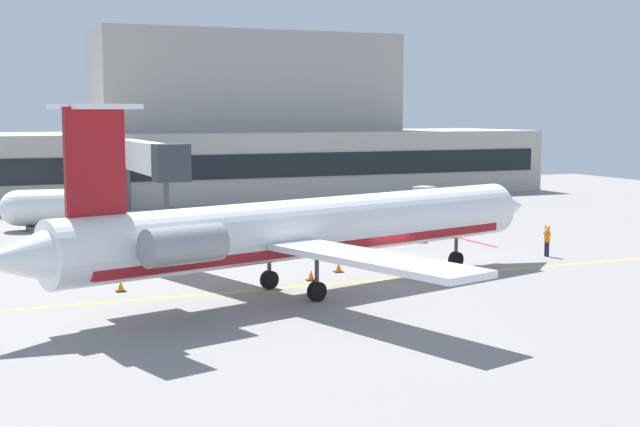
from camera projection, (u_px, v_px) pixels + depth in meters
name	position (u px, v px, depth m)	size (l,w,h in m)	color
ground	(385.00, 284.00, 45.28)	(120.00, 120.00, 0.11)	gray
terminal_building	(220.00, 137.00, 91.08)	(70.48, 15.85, 16.68)	#ADA89E
jet_bridge_west	(148.00, 158.00, 70.19)	(2.40, 18.29, 6.30)	silver
regional_jet	(304.00, 229.00, 42.51)	(31.55, 23.95, 8.89)	white
baggage_tug	(408.00, 226.00, 61.14)	(3.39, 4.19, 1.83)	#19389E
pushback_tractor	(154.00, 237.00, 54.98)	(2.31, 4.21, 2.08)	#1E4CB2
belt_loader	(418.00, 200.00, 77.13)	(2.93, 3.93, 2.21)	silver
fuel_tank	(50.00, 207.00, 65.36)	(6.99, 3.10, 2.95)	white
marshaller	(547.00, 241.00, 53.39)	(0.34, 0.83, 1.89)	#191E33
safety_cone_alpha	(339.00, 268.00, 48.29)	(0.47, 0.47, 0.55)	orange
safety_cone_bravo	(311.00, 276.00, 45.92)	(0.47, 0.47, 0.55)	orange
safety_cone_charlie	(121.00, 287.00, 43.10)	(0.47, 0.47, 0.55)	orange
safety_cone_delta	(434.00, 267.00, 48.48)	(0.47, 0.47, 0.55)	orange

